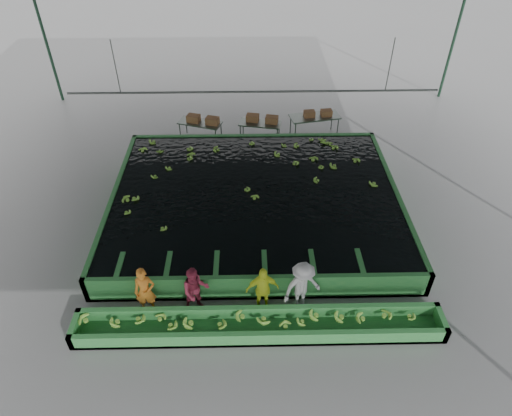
{
  "coord_description": "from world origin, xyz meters",
  "views": [
    {
      "loc": [
        -0.24,
        -11.1,
        10.49
      ],
      "look_at": [
        0.0,
        0.5,
        1.0
      ],
      "focal_mm": 32.0,
      "sensor_mm": 36.0,
      "label": 1
    }
  ],
  "objects_px": {
    "worker_a": "(145,291)",
    "worker_d": "(302,287)",
    "flotation_tank": "(255,202)",
    "sorting_trough": "(259,326)",
    "box_stack_left": "(203,123)",
    "packing_table_mid": "(260,131)",
    "packing_table_right": "(314,126)",
    "box_stack_right": "(318,116)",
    "packing_table_left": "(201,131)",
    "worker_c": "(262,289)",
    "box_stack_mid": "(262,122)",
    "worker_b": "(195,290)"
  },
  "relations": [
    {
      "from": "worker_c",
      "to": "packing_table_mid",
      "type": "xyz_separation_m",
      "value": [
        0.19,
        9.37,
        -0.38
      ]
    },
    {
      "from": "worker_a",
      "to": "packing_table_right",
      "type": "distance_m",
      "value": 11.27
    },
    {
      "from": "sorting_trough",
      "to": "packing_table_left",
      "type": "bearing_deg",
      "value": 102.75
    },
    {
      "from": "worker_c",
      "to": "packing_table_mid",
      "type": "distance_m",
      "value": 9.38
    },
    {
      "from": "flotation_tank",
      "to": "worker_b",
      "type": "distance_m",
      "value": 4.65
    },
    {
      "from": "worker_d",
      "to": "box_stack_right",
      "type": "xyz_separation_m",
      "value": [
        1.62,
        9.62,
        0.12
      ]
    },
    {
      "from": "worker_c",
      "to": "box_stack_mid",
      "type": "bearing_deg",
      "value": 80.04
    },
    {
      "from": "worker_c",
      "to": "packing_table_left",
      "type": "bearing_deg",
      "value": 96.16
    },
    {
      "from": "worker_d",
      "to": "packing_table_left",
      "type": "height_order",
      "value": "worker_d"
    },
    {
      "from": "box_stack_left",
      "to": "box_stack_mid",
      "type": "height_order",
      "value": "box_stack_left"
    },
    {
      "from": "packing_table_right",
      "to": "box_stack_right",
      "type": "distance_m",
      "value": 0.51
    },
    {
      "from": "packing_table_left",
      "to": "packing_table_right",
      "type": "distance_m",
      "value": 5.03
    },
    {
      "from": "worker_a",
      "to": "box_stack_left",
      "type": "relative_size",
      "value": 1.13
    },
    {
      "from": "packing_table_mid",
      "to": "box_stack_right",
      "type": "height_order",
      "value": "box_stack_right"
    },
    {
      "from": "worker_c",
      "to": "packing_table_mid",
      "type": "bearing_deg",
      "value": 80.62
    },
    {
      "from": "flotation_tank",
      "to": "worker_a",
      "type": "height_order",
      "value": "worker_a"
    },
    {
      "from": "packing_table_left",
      "to": "box_stack_right",
      "type": "xyz_separation_m",
      "value": [
        5.14,
        0.19,
        0.56
      ]
    },
    {
      "from": "worker_a",
      "to": "worker_d",
      "type": "relative_size",
      "value": 0.92
    },
    {
      "from": "worker_d",
      "to": "packing_table_left",
      "type": "relative_size",
      "value": 0.92
    },
    {
      "from": "flotation_tank",
      "to": "worker_a",
      "type": "distance_m",
      "value": 5.32
    },
    {
      "from": "worker_b",
      "to": "packing_table_mid",
      "type": "bearing_deg",
      "value": 62.56
    },
    {
      "from": "worker_a",
      "to": "worker_d",
      "type": "xyz_separation_m",
      "value": [
        4.32,
        0.0,
        0.07
      ]
    },
    {
      "from": "sorting_trough",
      "to": "packing_table_right",
      "type": "xyz_separation_m",
      "value": [
        2.71,
        10.44,
        0.24
      ]
    },
    {
      "from": "box_stack_mid",
      "to": "box_stack_right",
      "type": "relative_size",
      "value": 1.13
    },
    {
      "from": "worker_d",
      "to": "box_stack_left",
      "type": "height_order",
      "value": "worker_d"
    },
    {
      "from": "worker_a",
      "to": "worker_d",
      "type": "height_order",
      "value": "worker_d"
    },
    {
      "from": "worker_b",
      "to": "box_stack_right",
      "type": "relative_size",
      "value": 1.29
    },
    {
      "from": "flotation_tank",
      "to": "worker_b",
      "type": "relative_size",
      "value": 6.3
    },
    {
      "from": "worker_c",
      "to": "packing_table_left",
      "type": "xyz_separation_m",
      "value": [
        -2.42,
        9.43,
        -0.37
      ]
    },
    {
      "from": "packing_table_right",
      "to": "box_stack_left",
      "type": "bearing_deg",
      "value": -176.96
    },
    {
      "from": "box_stack_left",
      "to": "packing_table_right",
      "type": "bearing_deg",
      "value": 3.04
    },
    {
      "from": "worker_c",
      "to": "packing_table_right",
      "type": "bearing_deg",
      "value": 66.65
    },
    {
      "from": "packing_table_left",
      "to": "box_stack_right",
      "type": "bearing_deg",
      "value": 2.11
    },
    {
      "from": "worker_d",
      "to": "packing_table_right",
      "type": "xyz_separation_m",
      "value": [
        1.51,
        9.64,
        -0.37
      ]
    },
    {
      "from": "worker_c",
      "to": "worker_b",
      "type": "bearing_deg",
      "value": 171.77
    },
    {
      "from": "flotation_tank",
      "to": "box_stack_left",
      "type": "bearing_deg",
      "value": 113.12
    },
    {
      "from": "flotation_tank",
      "to": "sorting_trough",
      "type": "relative_size",
      "value": 1.0
    },
    {
      "from": "sorting_trough",
      "to": "worker_d",
      "type": "relative_size",
      "value": 5.8
    },
    {
      "from": "packing_table_mid",
      "to": "box_stack_left",
      "type": "relative_size",
      "value": 1.29
    },
    {
      "from": "packing_table_left",
      "to": "worker_d",
      "type": "bearing_deg",
      "value": -69.54
    },
    {
      "from": "sorting_trough",
      "to": "packing_table_right",
      "type": "bearing_deg",
      "value": 75.44
    },
    {
      "from": "worker_d",
      "to": "worker_a",
      "type": "bearing_deg",
      "value": 157.65
    },
    {
      "from": "flotation_tank",
      "to": "box_stack_right",
      "type": "height_order",
      "value": "box_stack_right"
    },
    {
      "from": "packing_table_mid",
      "to": "flotation_tank",
      "type": "bearing_deg",
      "value": -93.33
    },
    {
      "from": "sorting_trough",
      "to": "worker_a",
      "type": "bearing_deg",
      "value": 165.6
    },
    {
      "from": "packing_table_right",
      "to": "box_stack_mid",
      "type": "xyz_separation_m",
      "value": [
        -2.32,
        -0.18,
        0.33
      ]
    },
    {
      "from": "worker_a",
      "to": "packing_table_mid",
      "type": "bearing_deg",
      "value": 63.93
    },
    {
      "from": "worker_a",
      "to": "box_stack_mid",
      "type": "relative_size",
      "value": 1.15
    },
    {
      "from": "worker_b",
      "to": "packing_table_mid",
      "type": "xyz_separation_m",
      "value": [
        2.03,
        9.37,
        -0.38
      ]
    },
    {
      "from": "worker_b",
      "to": "packing_table_right",
      "type": "distance_m",
      "value": 10.62
    }
  ]
}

